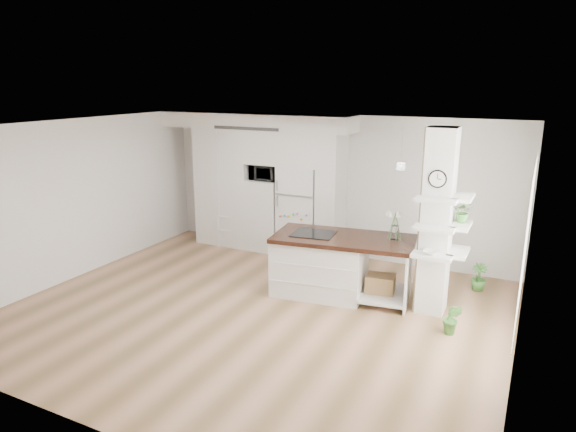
% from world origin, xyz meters
% --- Properties ---
extents(floor, '(7.00, 6.00, 0.01)m').
position_xyz_m(floor, '(0.00, 0.00, 0.00)').
color(floor, tan).
rests_on(floor, ground).
extents(room, '(7.04, 6.04, 2.72)m').
position_xyz_m(room, '(0.00, 0.00, 1.86)').
color(room, white).
rests_on(room, ground).
extents(cabinet_wall, '(4.00, 0.71, 2.70)m').
position_xyz_m(cabinet_wall, '(-1.45, 2.67, 1.51)').
color(cabinet_wall, silver).
rests_on(cabinet_wall, floor).
extents(refrigerator, '(0.78, 0.69, 1.75)m').
position_xyz_m(refrigerator, '(-0.53, 2.68, 0.88)').
color(refrigerator, white).
rests_on(refrigerator, floor).
extents(column, '(0.69, 0.90, 2.70)m').
position_xyz_m(column, '(2.38, 1.13, 1.35)').
color(column, silver).
rests_on(column, floor).
extents(window, '(0.00, 2.40, 2.40)m').
position_xyz_m(window, '(3.48, 0.30, 1.50)').
color(window, white).
rests_on(window, room).
extents(pendant_light, '(0.12, 0.12, 0.10)m').
position_xyz_m(pendant_light, '(1.70, 0.15, 2.12)').
color(pendant_light, white).
rests_on(pendant_light, room).
extents(kitchen_island, '(2.28, 1.31, 1.54)m').
position_xyz_m(kitchen_island, '(0.68, 1.10, 0.50)').
color(kitchen_island, silver).
rests_on(kitchen_island, floor).
extents(bookshelf, '(0.60, 0.41, 0.66)m').
position_xyz_m(bookshelf, '(-1.96, 2.50, 0.29)').
color(bookshelf, silver).
rests_on(bookshelf, floor).
extents(floor_plant_a, '(0.27, 0.23, 0.45)m').
position_xyz_m(floor_plant_a, '(2.70, 0.56, 0.23)').
color(floor_plant_a, '#408234').
rests_on(floor_plant_a, floor).
extents(floor_plant_b, '(0.30, 0.30, 0.45)m').
position_xyz_m(floor_plant_b, '(2.83, 2.32, 0.22)').
color(floor_plant_b, '#408234').
rests_on(floor_plant_b, floor).
extents(microwave, '(0.54, 0.37, 0.30)m').
position_xyz_m(microwave, '(-1.27, 2.62, 1.57)').
color(microwave, '#2D2D2D').
rests_on(microwave, cabinet_wall).
extents(shelf_plant, '(0.27, 0.23, 0.30)m').
position_xyz_m(shelf_plant, '(2.63, 1.30, 1.52)').
color(shelf_plant, '#408234').
rests_on(shelf_plant, column).
extents(decor_bowl, '(0.22, 0.22, 0.05)m').
position_xyz_m(decor_bowl, '(2.30, 0.90, 1.00)').
color(decor_bowl, white).
rests_on(decor_bowl, column).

